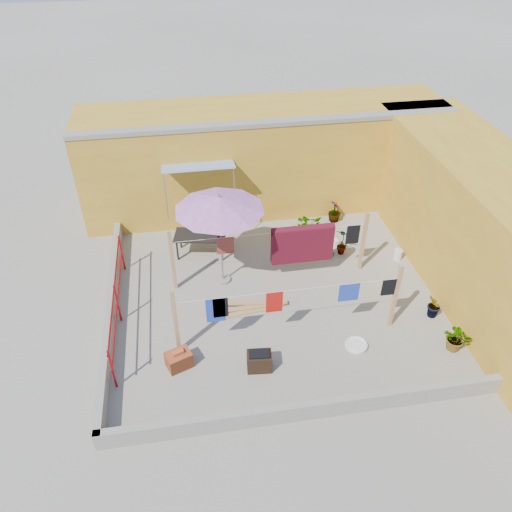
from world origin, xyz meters
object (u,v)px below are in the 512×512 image
plant_back_a (308,226)px  green_hose (326,253)px  brazier (259,361)px  water_jug_a (398,255)px  patio_umbrella (219,204)px  brick_stack (179,360)px  water_jug_b (337,243)px  white_basin (356,345)px  outdoor_table (200,236)px

plant_back_a → green_hose: bearing=-68.3°
brazier → water_jug_a: brazier is taller
patio_umbrella → brick_stack: size_ratio=4.14×
brazier → water_jug_a: 5.51m
patio_umbrella → water_jug_b: patio_umbrella is taller
patio_umbrella → plant_back_a: 3.68m
white_basin → brick_stack: bearing=178.7°
outdoor_table → green_hose: bearing=-9.3°
brazier → patio_umbrella: bearing=98.3°
brick_stack → green_hose: bearing=38.7°
patio_umbrella → water_jug_a: (4.93, 0.13, -2.22)m
brazier → water_jug_b: 5.01m
brick_stack → water_jug_b: 5.96m
water_jug_b → outdoor_table: bearing=175.2°
outdoor_table → brick_stack: 4.11m
brazier → plant_back_a: (2.23, 4.65, 0.17)m
green_hose → water_jug_b: bearing=32.6°
patio_umbrella → brazier: 3.78m
water_jug_b → water_jug_a: bearing=-28.4°
brazier → green_hose: 4.58m
patio_umbrella → plant_back_a: (2.68, 1.57, -1.97)m
green_hose → brick_stack: bearing=-141.3°
brick_stack → brazier: size_ratio=1.13×
outdoor_table → brick_stack: (-0.79, -4.02, -0.40)m
brick_stack → plant_back_a: bearing=47.5°
white_basin → green_hose: 3.54m
brazier → brick_stack: bearing=168.6°
plant_back_a → white_basin: bearing=-89.1°
water_jug_a → brazier: bearing=-144.3°
outdoor_table → brick_stack: size_ratio=2.39×
patio_umbrella → green_hose: patio_umbrella is taller
patio_umbrella → water_jug_a: bearing=1.5°
water_jug_a → plant_back_a: bearing=147.4°
outdoor_table → water_jug_b: bearing=-4.8°
brazier → white_basin: bearing=6.4°
outdoor_table → white_basin: (3.23, -4.11, -0.55)m
plant_back_a → brick_stack: bearing=-132.5°
outdoor_table → brazier: outdoor_table is taller
water_jug_a → water_jug_b: 1.72m
green_hose → patio_umbrella: bearing=-166.9°
plant_back_a → patio_umbrella: bearing=-149.7°
patio_umbrella → white_basin: size_ratio=5.04×
outdoor_table → water_jug_b: outdoor_table is taller
water_jug_b → brick_stack: bearing=-141.7°
plant_back_a → water_jug_b: bearing=-40.0°
patio_umbrella → water_jug_b: 4.19m
green_hose → plant_back_a: (-0.34, 0.87, 0.38)m
brazier → water_jug_b: (2.96, 4.04, -0.09)m
white_basin → water_jug_a: water_jug_a is taller
water_jug_b → plant_back_a: (-0.73, 0.62, 0.27)m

